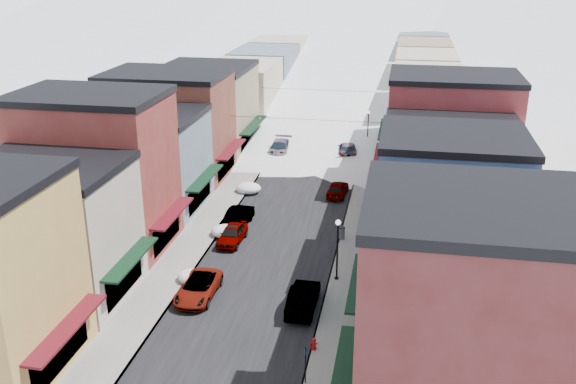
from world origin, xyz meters
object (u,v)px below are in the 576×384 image
at_px(car_silver_sedan, 232,234).
at_px(trash_can, 341,233).
at_px(car_white_suv, 198,288).
at_px(car_dark_hatch, 237,218).
at_px(fire_hydrant, 314,344).
at_px(streetlamp_near, 338,242).
at_px(car_green_sedan, 303,298).

bearing_deg(car_silver_sedan, trash_can, 15.24).
distance_m(car_white_suv, car_dark_hatch, 12.11).
relative_size(fire_hydrant, streetlamp_near, 0.16).
height_order(car_white_suv, trash_can, car_white_suv).
bearing_deg(streetlamp_near, trash_can, 93.06).
distance_m(car_green_sedan, streetlamp_near, 5.16).
distance_m(car_silver_sedan, streetlamp_near, 10.58).
distance_m(car_dark_hatch, car_green_sedan, 14.60).
bearing_deg(car_silver_sedan, car_white_suv, -87.78).
relative_size(car_dark_hatch, car_green_sedan, 0.96).
distance_m(car_white_suv, car_green_sedan, 7.32).
distance_m(car_dark_hatch, streetlamp_near, 12.69).
bearing_deg(car_green_sedan, car_white_suv, -2.02).
xyz_separation_m(car_white_suv, fire_hydrant, (8.70, -4.93, -0.21)).
relative_size(trash_can, streetlamp_near, 0.22).
height_order(car_dark_hatch, car_green_sedan, car_green_sedan).
height_order(car_white_suv, fire_hydrant, car_white_suv).
bearing_deg(car_green_sedan, car_dark_hatch, -57.83).
relative_size(car_white_suv, car_dark_hatch, 1.08).
bearing_deg(car_green_sedan, trash_can, -97.04).
xyz_separation_m(car_white_suv, streetlamp_near, (9.07, 4.04, 2.35)).
bearing_deg(streetlamp_near, fire_hydrant, -92.37).
bearing_deg(car_green_sedan, fire_hydrant, 106.57).
bearing_deg(car_silver_sedan, streetlamp_near, -26.29).
bearing_deg(trash_can, car_dark_hatch, 173.03).
relative_size(car_dark_hatch, fire_hydrant, 6.31).
bearing_deg(trash_can, car_white_suv, -128.40).
height_order(car_white_suv, car_dark_hatch, car_dark_hatch).
bearing_deg(car_green_sedan, car_silver_sedan, -51.59).
height_order(car_dark_hatch, streetlamp_near, streetlamp_near).
relative_size(car_silver_sedan, streetlamp_near, 0.95).
distance_m(car_green_sedan, trash_can, 11.32).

